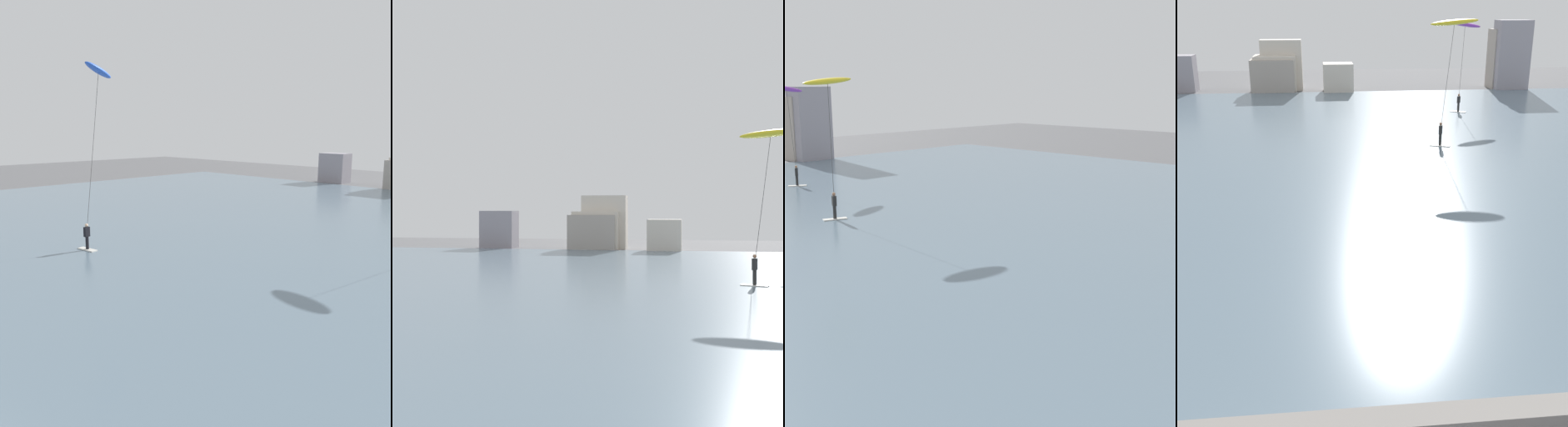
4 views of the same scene
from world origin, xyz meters
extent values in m
cube|color=#A89E93|center=(18.77, 58.83, 3.34)|extent=(3.12, 3.05, 6.69)
cube|color=gray|center=(19.23, 57.45, 3.86)|extent=(3.79, 2.67, 7.72)
cube|color=silver|center=(5.06, 31.03, 0.13)|extent=(1.47, 0.89, 0.06)
cylinder|color=black|center=(5.06, 31.03, 0.55)|extent=(0.20, 0.20, 0.78)
cube|color=black|center=(5.06, 31.03, 1.24)|extent=(0.32, 0.39, 0.60)
sphere|color=#9E7051|center=(5.06, 31.03, 1.65)|extent=(0.20, 0.20, 0.20)
cylinder|color=#333333|center=(5.56, 31.84, 4.62)|extent=(1.03, 1.64, 6.87)
ellipsoid|color=yellow|center=(6.06, 32.65, 8.20)|extent=(3.33, 1.09, 0.68)
cube|color=silver|center=(9.52, 43.34, 0.13)|extent=(1.42, 1.11, 0.06)
cylinder|color=black|center=(9.52, 43.34, 0.55)|extent=(0.20, 0.20, 0.78)
cube|color=black|center=(9.52, 43.34, 1.24)|extent=(0.37, 0.40, 0.60)
sphere|color=#9E7051|center=(9.52, 43.34, 1.65)|extent=(0.20, 0.20, 0.20)
cylinder|color=#333333|center=(9.90, 44.39, 4.34)|extent=(0.79, 2.13, 6.30)
ellipsoid|color=purple|center=(10.28, 45.44, 7.63)|extent=(3.28, 1.61, 0.79)
camera|label=1|loc=(13.99, 1.45, 7.47)|focal=38.73mm
camera|label=2|loc=(1.91, 0.54, 3.98)|focal=47.84mm
camera|label=3|loc=(-13.94, 0.78, 8.12)|focal=50.01mm
camera|label=4|loc=(-3.41, -4.83, 9.27)|focal=45.05mm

